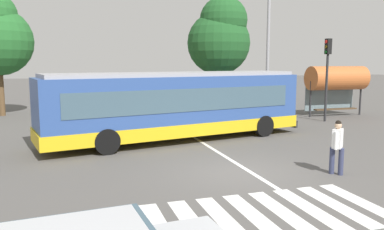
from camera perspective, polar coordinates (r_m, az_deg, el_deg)
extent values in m
plane|color=#514F4C|center=(12.56, 6.99, -8.46)|extent=(160.00, 160.00, 0.00)
cylinder|color=black|center=(20.52, 6.38, -0.67)|extent=(1.04, 0.50, 1.00)
cylinder|color=black|center=(18.68, 10.53, -1.59)|extent=(1.04, 0.50, 1.00)
cylinder|color=black|center=(17.34, -14.65, -2.44)|extent=(1.04, 0.50, 1.00)
cylinder|color=black|center=(15.11, -12.45, -3.85)|extent=(1.04, 0.50, 1.00)
cube|color=#2D4C8E|center=(17.31, -2.29, 1.56)|extent=(12.15, 4.89, 2.55)
cube|color=gold|center=(17.45, -2.28, -1.70)|extent=(12.27, 4.94, 0.55)
cube|color=#3D5666|center=(17.28, -2.30, 2.57)|extent=(10.76, 4.66, 0.96)
cube|color=#3D5666|center=(20.63, 12.65, 2.95)|extent=(0.49, 2.21, 1.63)
cube|color=black|center=(20.58, 12.72, 5.42)|extent=(0.45, 1.91, 0.28)
cube|color=#99999E|center=(17.22, -2.32, 6.05)|extent=(11.64, 4.60, 0.16)
cube|color=#28282B|center=(20.87, 12.78, -0.87)|extent=(0.63, 2.52, 0.36)
cylinder|color=#333856|center=(13.04, 19.94, -6.33)|extent=(0.16, 0.16, 0.85)
cylinder|color=#333856|center=(12.99, 21.12, -6.45)|extent=(0.16, 0.16, 0.85)
cube|color=white|center=(12.86, 20.68, -3.25)|extent=(0.47, 0.46, 0.60)
cylinder|color=white|center=(12.63, 20.45, -3.57)|extent=(0.10, 0.10, 0.55)
cylinder|color=white|center=(13.10, 20.89, -3.20)|extent=(0.10, 0.10, 0.55)
sphere|color=tan|center=(12.79, 20.77, -1.45)|extent=(0.22, 0.22, 0.22)
sphere|color=black|center=(12.78, 20.79, -1.16)|extent=(0.19, 0.19, 0.19)
cylinder|color=black|center=(28.57, -13.10, 1.19)|extent=(0.23, 0.65, 0.64)
cylinder|color=black|center=(28.81, -9.80, 1.34)|extent=(0.23, 0.65, 0.64)
cylinder|color=black|center=(25.82, -12.38, 0.53)|extent=(0.23, 0.65, 0.64)
cylinder|color=black|center=(26.09, -8.73, 0.69)|extent=(0.23, 0.65, 0.64)
cube|color=#38383D|center=(27.27, -11.04, 1.62)|extent=(2.01, 4.58, 0.52)
cube|color=#3D5666|center=(27.14, -11.03, 2.61)|extent=(1.69, 2.23, 0.44)
cube|color=#38383D|center=(27.12, -11.04, 3.00)|extent=(1.61, 2.04, 0.09)
cylinder|color=black|center=(28.52, -7.61, 1.32)|extent=(0.24, 0.65, 0.64)
cylinder|color=black|center=(28.94, -4.39, 1.46)|extent=(0.24, 0.65, 0.64)
cylinder|color=black|center=(25.83, -6.20, 0.67)|extent=(0.24, 0.65, 0.64)
cylinder|color=black|center=(26.30, -2.67, 0.83)|extent=(0.24, 0.65, 0.64)
cube|color=#AD1E1E|center=(27.35, -5.25, 1.75)|extent=(2.09, 4.60, 0.52)
cube|color=#3D5666|center=(27.22, -5.21, 2.74)|extent=(1.73, 2.25, 0.44)
cube|color=#AD1E1E|center=(27.20, -5.22, 3.13)|extent=(1.65, 2.07, 0.09)
cylinder|color=black|center=(29.29, -2.42, 1.55)|extent=(0.24, 0.65, 0.64)
cylinder|color=black|center=(29.85, 0.64, 1.67)|extent=(0.24, 0.65, 0.64)
cylinder|color=black|center=(26.67, -0.56, 0.94)|extent=(0.24, 0.65, 0.64)
cylinder|color=black|center=(27.28, 2.75, 1.08)|extent=(0.24, 0.65, 0.64)
cube|color=#C6B793|center=(28.23, 0.07, 1.97)|extent=(2.07, 4.59, 0.52)
cube|color=#3D5666|center=(28.10, 0.14, 2.93)|extent=(1.72, 2.25, 0.44)
cube|color=#C6B793|center=(28.08, 0.14, 3.30)|extent=(1.64, 2.06, 0.09)
cylinder|color=black|center=(29.80, 2.86, 1.65)|extent=(0.21, 0.64, 0.64)
cylinder|color=black|center=(30.44, 5.80, 1.75)|extent=(0.21, 0.64, 0.64)
cylinder|color=black|center=(27.24, 4.98, 1.05)|extent=(0.21, 0.64, 0.64)
cylinder|color=black|center=(27.94, 8.13, 1.17)|extent=(0.21, 0.64, 0.64)
cube|color=#234293|center=(28.81, 5.42, 2.05)|extent=(1.91, 4.53, 0.52)
cube|color=#3D5666|center=(28.68, 5.50, 2.99)|extent=(1.64, 2.19, 0.44)
cube|color=#234293|center=(28.67, 5.51, 3.36)|extent=(1.57, 2.01, 0.09)
cylinder|color=#28282B|center=(24.22, 19.20, 3.76)|extent=(0.14, 0.14, 3.97)
cube|color=black|center=(24.19, 19.46, 9.52)|extent=(0.28, 0.32, 0.90)
cylinder|color=red|center=(24.10, 19.16, 10.18)|extent=(0.04, 0.20, 0.20)
cylinder|color=#463707|center=(24.09, 19.13, 9.47)|extent=(0.04, 0.20, 0.20)
cylinder|color=#093B10|center=(24.08, 19.09, 8.76)|extent=(0.04, 0.20, 0.20)
cylinder|color=#28282B|center=(25.88, 17.07, 2.23)|extent=(0.12, 0.12, 2.30)
cylinder|color=#28282B|center=(28.24, 23.60, 2.36)|extent=(0.12, 0.12, 2.30)
cube|color=slate|center=(27.56, 19.60, 2.69)|extent=(3.72, 0.04, 1.93)
cylinder|color=#BC602D|center=(26.93, 20.61, 5.12)|extent=(3.96, 1.54, 1.54)
cube|color=#4C3823|center=(27.09, 20.40, 0.83)|extent=(3.10, 0.36, 0.08)
cylinder|color=#939399|center=(25.06, 11.13, 9.35)|extent=(0.20, 0.20, 8.50)
cylinder|color=brown|center=(28.31, -26.32, 3.23)|extent=(0.36, 0.36, 3.29)
cylinder|color=brown|center=(32.27, 3.90, 4.45)|extent=(0.36, 0.36, 3.26)
sphere|color=#1E5123|center=(32.25, 3.95, 10.54)|extent=(5.14, 5.14, 5.14)
sphere|color=#1E5123|center=(32.17, 4.67, 13.75)|extent=(3.86, 3.86, 3.86)
cube|color=silver|center=(8.59, -4.85, -16.25)|extent=(0.45, 2.85, 0.01)
cube|color=silver|center=(8.77, 0.07, -15.72)|extent=(0.45, 2.85, 0.01)
cube|color=silver|center=(9.00, 4.75, -15.11)|extent=(0.45, 2.85, 0.01)
cube|color=silver|center=(9.28, 9.15, -14.45)|extent=(0.45, 2.85, 0.01)
cube|color=silver|center=(9.62, 13.23, -13.75)|extent=(0.45, 2.85, 0.01)
cube|color=silver|center=(9.99, 17.01, -13.05)|extent=(0.45, 2.85, 0.01)
cube|color=silver|center=(10.41, 20.47, -12.35)|extent=(0.45, 2.85, 0.01)
cube|color=silver|center=(10.86, 23.64, -11.67)|extent=(0.45, 2.85, 0.01)
cube|color=silver|center=(14.47, 5.11, -6.23)|extent=(0.16, 24.00, 0.01)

